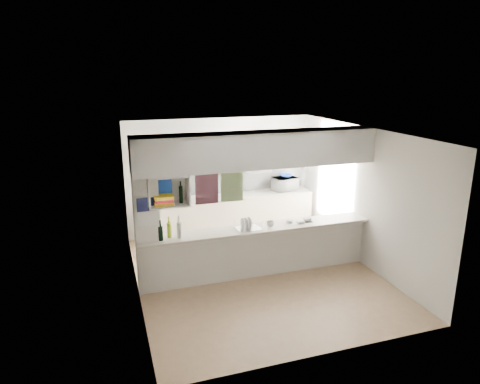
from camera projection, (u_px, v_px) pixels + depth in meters
name	position (u px, v px, depth m)	size (l,w,h in m)	color
floor	(257.00, 275.00, 7.76)	(4.80, 4.80, 0.00)	#9B755A
ceiling	(259.00, 132.00, 7.06)	(4.80, 4.80, 0.00)	white
wall_back	(221.00, 176.00, 9.61)	(4.20, 4.20, 0.00)	silver
wall_left	(134.00, 219.00, 6.78)	(4.80, 4.80, 0.00)	silver
wall_right	(362.00, 196.00, 8.04)	(4.80, 4.80, 0.00)	silver
servery_partition	(248.00, 187.00, 7.26)	(4.20, 0.50, 2.60)	silver
cubby_shelf	(167.00, 192.00, 6.77)	(0.65, 0.35, 0.50)	white
kitchen_run	(231.00, 199.00, 9.54)	(3.60, 0.63, 2.24)	beige
microwave	(285.00, 184.00, 9.83)	(0.54, 0.37, 0.30)	white
bowl	(286.00, 176.00, 9.82)	(0.27, 0.27, 0.07)	navy
dish_rack	(248.00, 224.00, 7.41)	(0.44, 0.34, 0.22)	silver
cup	(270.00, 224.00, 7.49)	(0.13, 0.13, 0.10)	white
wine_bottles	(170.00, 231.00, 6.96)	(0.38, 0.16, 0.38)	black
plastic_tubs	(298.00, 221.00, 7.74)	(0.48, 0.21, 0.06)	silver
utensil_jar	(206.00, 194.00, 9.34)	(0.09, 0.09, 0.12)	black
knife_block	(213.00, 192.00, 9.41)	(0.10, 0.08, 0.19)	brown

